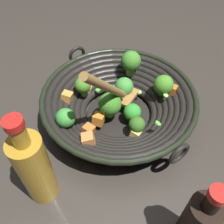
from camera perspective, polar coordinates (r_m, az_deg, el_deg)
ground_plane at (r=0.67m, az=1.45°, el=-0.88°), size 4.00×4.00×0.00m
wok at (r=0.63m, az=1.56°, el=2.39°), size 0.39×0.40×0.24m
soy_sauce_bottle at (r=0.47m, az=18.92°, el=-22.90°), size 0.05×0.05×0.20m
cooking_oil_bottle at (r=0.49m, az=-17.39°, el=-12.18°), size 0.06×0.06×0.24m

